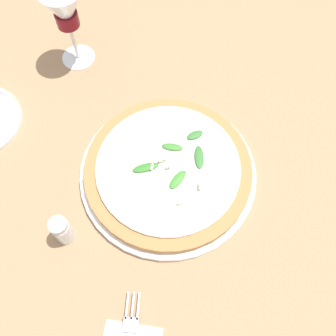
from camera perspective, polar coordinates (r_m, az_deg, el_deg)
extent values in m
plane|color=#9E7A56|center=(0.73, -2.21, -1.32)|extent=(6.00, 6.00, 0.00)
cylinder|color=white|center=(0.72, 0.00, -0.83)|extent=(0.32, 0.32, 0.01)
cylinder|color=#AD7542|center=(0.71, 0.00, -0.32)|extent=(0.30, 0.30, 0.02)
cylinder|color=silver|center=(0.70, 0.00, 0.11)|extent=(0.26, 0.26, 0.01)
ellipsoid|color=#3D842D|center=(0.68, 1.37, -1.70)|extent=(0.04, 0.04, 0.01)
ellipsoid|color=#337829|center=(0.70, -3.25, 0.30)|extent=(0.03, 0.05, 0.01)
ellipsoid|color=#357230|center=(0.73, 3.93, 4.80)|extent=(0.03, 0.04, 0.01)
ellipsoid|color=#357130|center=(0.71, 4.54, 1.59)|extent=(0.05, 0.02, 0.01)
ellipsoid|color=#3D7F2F|center=(0.71, 0.63, 3.07)|extent=(0.02, 0.04, 0.01)
cube|color=#EFE5C6|center=(0.69, 0.11, 0.36)|extent=(0.01, 0.01, 0.01)
cube|color=#EFE5C6|center=(0.69, -2.03, -0.05)|extent=(0.01, 0.01, 0.01)
cube|color=#EFE5C6|center=(0.68, 4.71, -2.55)|extent=(0.01, 0.00, 0.01)
cube|color=#EFE5C6|center=(0.69, -0.83, 1.19)|extent=(0.01, 0.01, 0.01)
cube|color=#EFE5C6|center=(0.70, -0.96, 1.37)|extent=(0.01, 0.01, 0.01)
cube|color=#EFE5C6|center=(0.69, 2.70, -0.26)|extent=(0.01, 0.01, 0.00)
cube|color=#EFE5C6|center=(0.66, 1.80, -5.10)|extent=(0.00, 0.01, 0.00)
cube|color=#EFE5C6|center=(0.69, 0.00, 0.38)|extent=(0.01, 0.01, 0.01)
cylinder|color=white|center=(0.90, -12.86, 15.43)|extent=(0.07, 0.07, 0.00)
cylinder|color=white|center=(0.87, -13.48, 17.37)|extent=(0.01, 0.01, 0.09)
cone|color=white|center=(0.82, -14.82, 21.37)|extent=(0.08, 0.08, 0.08)
cylinder|color=maroon|center=(0.83, -14.43, 20.24)|extent=(0.04, 0.04, 0.03)
cube|color=silver|center=(0.66, -5.42, -21.72)|extent=(0.02, 0.02, 0.00)
cube|color=silver|center=(0.66, -4.31, -19.34)|extent=(0.04, 0.00, 0.00)
cube|color=silver|center=(0.66, -5.13, -19.26)|extent=(0.04, 0.00, 0.00)
cube|color=silver|center=(0.66, -5.95, -19.18)|extent=(0.04, 0.00, 0.00)
cylinder|color=silver|center=(0.69, -14.99, -8.85)|extent=(0.03, 0.03, 0.06)
cylinder|color=#B7B7BF|center=(0.65, -15.68, -7.98)|extent=(0.03, 0.03, 0.01)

